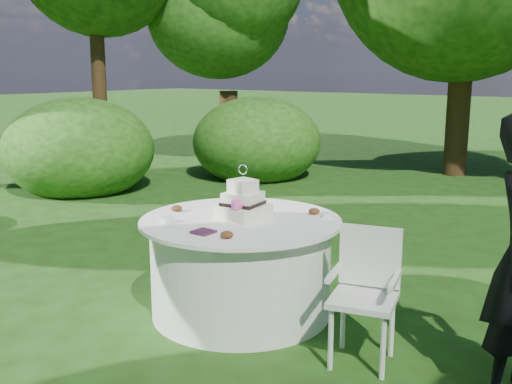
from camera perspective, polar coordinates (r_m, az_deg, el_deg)
ground at (r=4.87m, az=-1.44°, el=-11.38°), size 80.00×80.00×0.00m
napkins at (r=4.24m, az=-5.04°, el=-3.81°), size 0.14×0.14×0.02m
feather_plume at (r=4.38m, az=-6.71°, el=-3.39°), size 0.48×0.07×0.01m
table at (r=4.73m, az=-1.46°, el=-7.05°), size 1.56×1.56×0.77m
cake at (r=4.61m, az=-1.27°, el=-1.15°), size 0.36×0.37×0.43m
chair at (r=4.04m, az=10.43°, el=-8.67°), size 0.51×0.51×0.89m
votives at (r=4.78m, az=-0.94°, el=-1.86°), size 1.01×0.94×0.04m
petal_cups at (r=4.57m, az=-1.59°, el=-2.40°), size 1.04×1.04×0.05m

